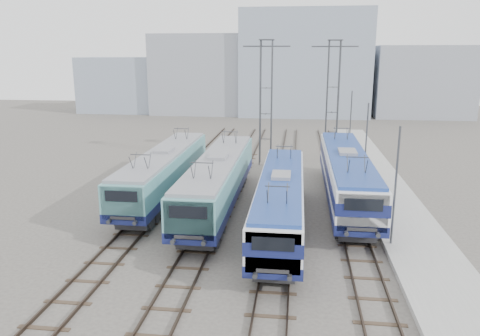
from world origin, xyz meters
name	(u,v)px	position (x,y,z in m)	size (l,w,h in m)	color
ground	(236,255)	(0.00, 0.00, 0.00)	(160.00, 160.00, 0.00)	#514C47
platform	(398,212)	(10.20, 8.00, 0.15)	(4.00, 70.00, 0.30)	#9E9E99
locomotive_far_left	(164,170)	(-6.75, 9.52, 2.21)	(2.80, 17.67, 3.33)	#141B52
locomotive_center_left	(218,179)	(-2.25, 7.34, 2.27)	(2.89, 18.28, 3.44)	#141B52
locomotive_center_right	(281,198)	(2.25, 3.68, 2.20)	(2.71, 17.13, 3.22)	#141B52
locomotive_far_right	(347,173)	(6.75, 9.73, 2.37)	(2.94, 18.63, 3.50)	#141B52
catenary_tower_west	(266,97)	(0.00, 22.00, 6.64)	(4.50, 1.20, 12.00)	#3F4247
catenary_tower_east	(333,96)	(6.50, 24.00, 6.64)	(4.50, 1.20, 12.00)	#3F4247
mast_front	(395,189)	(8.60, 2.00, 3.50)	(0.12, 0.12, 7.00)	#3F4247
mast_mid	(366,147)	(8.60, 14.00, 3.50)	(0.12, 0.12, 7.00)	#3F4247
mast_rear	(350,125)	(8.60, 26.00, 3.50)	(0.12, 0.12, 7.00)	#3F4247
building_west	(205,74)	(-14.00, 62.00, 7.00)	(18.00, 12.00, 14.00)	#9298A4
building_center	(305,63)	(4.00, 62.00, 9.00)	(22.00, 14.00, 18.00)	#8F9DB0
building_east	(420,81)	(24.00, 62.00, 6.00)	(16.00, 12.00, 12.00)	#9298A4
building_far_west	(122,85)	(-30.00, 62.00, 5.00)	(14.00, 10.00, 10.00)	#8F9DB0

